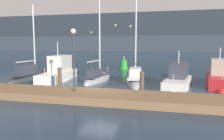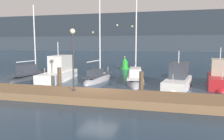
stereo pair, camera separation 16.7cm
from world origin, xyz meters
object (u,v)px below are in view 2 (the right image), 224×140
object	(u,v)px
sailboat_berth_1	(32,77)
sailboat_berth_4	(135,81)
sailboat_berth_3	(98,80)
motorboat_berth_2	(59,75)
dock_lamppost	(73,49)
motorboat_berth_5	(178,84)
motorboat_berth_6	(219,82)
channel_buoy	(125,64)

from	to	relation	value
sailboat_berth_1	sailboat_berth_4	bearing A→B (deg)	2.12
sailboat_berth_3	sailboat_berth_4	bearing A→B (deg)	2.75
motorboat_berth_2	sailboat_berth_4	size ratio (longest dim) A/B	0.65
dock_lamppost	motorboat_berth_2	bearing A→B (deg)	124.97
motorboat_berth_2	motorboat_berth_5	xyz separation A→B (m)	(10.73, -1.29, -0.13)
motorboat_berth_5	motorboat_berth_6	size ratio (longest dim) A/B	0.95
motorboat_berth_2	channel_buoy	size ratio (longest dim) A/B	3.69
sailboat_berth_4	motorboat_berth_6	bearing A→B (deg)	-1.68
motorboat_berth_5	sailboat_berth_3	bearing A→B (deg)	166.42
sailboat_berth_1	motorboat_berth_2	size ratio (longest dim) A/B	1.21
sailboat_berth_1	sailboat_berth_3	world-z (taller)	sailboat_berth_3
motorboat_berth_5	motorboat_berth_6	distance (m)	3.64
motorboat_berth_2	motorboat_berth_5	world-z (taller)	motorboat_berth_2
channel_buoy	motorboat_berth_6	bearing A→B (deg)	-46.61
motorboat_berth_6	dock_lamppost	world-z (taller)	dock_lamppost
sailboat_berth_1	sailboat_berth_4	world-z (taller)	sailboat_berth_4
sailboat_berth_1	dock_lamppost	size ratio (longest dim) A/B	2.01
motorboat_berth_2	channel_buoy	distance (m)	11.44
motorboat_berth_2	channel_buoy	bearing A→B (deg)	67.93
sailboat_berth_4	dock_lamppost	xyz separation A→B (m)	(-2.96, -6.64, 2.90)
dock_lamppost	sailboat_berth_4	bearing A→B (deg)	65.99
motorboat_berth_6	channel_buoy	bearing A→B (deg)	133.39
sailboat_berth_1	dock_lamppost	xyz separation A→B (m)	(7.24, -6.26, 2.87)
sailboat_berth_1	motorboat_berth_5	world-z (taller)	sailboat_berth_1
motorboat_berth_2	sailboat_berth_4	world-z (taller)	sailboat_berth_4
motorboat_berth_5	motorboat_berth_6	bearing A→B (deg)	26.89
channel_buoy	dock_lamppost	xyz separation A→B (m)	(-0.04, -16.68, 2.41)
sailboat_berth_4	motorboat_berth_6	distance (m)	6.78
motorboat_berth_5	motorboat_berth_2	bearing A→B (deg)	173.16
sailboat_berth_3	sailboat_berth_4	xyz separation A→B (m)	(3.43, 0.16, 0.03)
dock_lamppost	sailboat_berth_3	bearing A→B (deg)	94.22
motorboat_berth_6	dock_lamppost	xyz separation A→B (m)	(-9.73, -6.44, 2.67)
sailboat_berth_3	motorboat_berth_6	xyz separation A→B (m)	(10.21, -0.03, 0.26)
sailboat_berth_1	motorboat_berth_2	bearing A→B (deg)	-3.44
motorboat_berth_2	channel_buoy	xyz separation A→B (m)	(4.30, 10.60, 0.19)
motorboat_berth_5	sailboat_berth_1	bearing A→B (deg)	173.89
sailboat_berth_3	sailboat_berth_4	distance (m)	3.44
motorboat_berth_5	channel_buoy	xyz separation A→B (m)	(-6.44, 11.89, 0.32)
sailboat_berth_1	channel_buoy	xyz separation A→B (m)	(7.28, 10.42, 0.45)
sailboat_berth_3	channel_buoy	world-z (taller)	sailboat_berth_3
motorboat_berth_6	sailboat_berth_1	bearing A→B (deg)	-179.39
motorboat_berth_2	dock_lamppost	size ratio (longest dim) A/B	1.66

